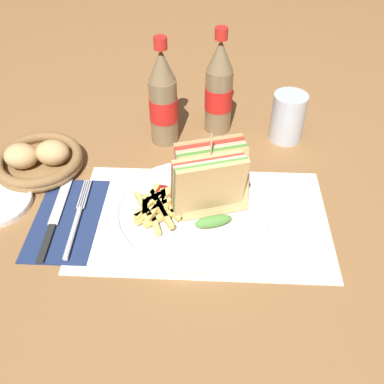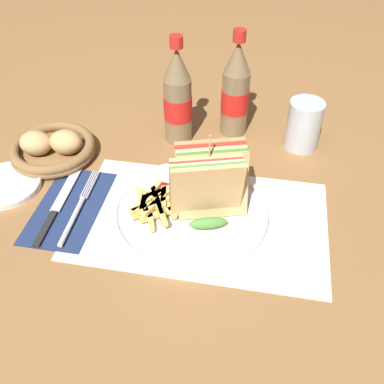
# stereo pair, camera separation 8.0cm
# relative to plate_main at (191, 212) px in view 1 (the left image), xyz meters

# --- Properties ---
(ground_plane) EXTENTS (4.00, 4.00, 0.00)m
(ground_plane) POSITION_rel_plate_main_xyz_m (-0.03, 0.01, -0.01)
(ground_plane) COLOR olive
(placemat) EXTENTS (0.45, 0.27, 0.00)m
(placemat) POSITION_rel_plate_main_xyz_m (0.02, -0.01, -0.01)
(placemat) COLOR silver
(placemat) RESTS_ON ground_plane
(plate_main) EXTENTS (0.28, 0.28, 0.02)m
(plate_main) POSITION_rel_plate_main_xyz_m (0.00, 0.00, 0.00)
(plate_main) COLOR white
(plate_main) RESTS_ON ground_plane
(club_sandwich) EXTENTS (0.14, 0.12, 0.16)m
(club_sandwich) POSITION_rel_plate_main_xyz_m (0.03, 0.00, 0.07)
(club_sandwich) COLOR tan
(club_sandwich) RESTS_ON plate_main
(fries_pile) EXTENTS (0.10, 0.12, 0.02)m
(fries_pile) POSITION_rel_plate_main_xyz_m (-0.06, -0.01, 0.02)
(fries_pile) COLOR #E5C166
(fries_pile) RESTS_ON plate_main
(ketchup_blob) EXTENTS (0.04, 0.03, 0.01)m
(ketchup_blob) POSITION_rel_plate_main_xyz_m (-0.06, 0.03, 0.02)
(ketchup_blob) COLOR maroon
(ketchup_blob) RESTS_ON plate_main
(napkin) EXTENTS (0.12, 0.21, 0.00)m
(napkin) POSITION_rel_plate_main_xyz_m (-0.22, -0.02, -0.01)
(napkin) COLOR navy
(napkin) RESTS_ON ground_plane
(fork) EXTENTS (0.02, 0.20, 0.01)m
(fork) POSITION_rel_plate_main_xyz_m (-0.20, -0.04, -0.00)
(fork) COLOR silver
(fork) RESTS_ON napkin
(knife) EXTENTS (0.02, 0.21, 0.00)m
(knife) POSITION_rel_plate_main_xyz_m (-0.24, -0.02, -0.00)
(knife) COLOR black
(knife) RESTS_ON napkin
(coke_bottle_near) EXTENTS (0.06, 0.06, 0.23)m
(coke_bottle_near) POSITION_rel_plate_main_xyz_m (-0.07, 0.23, 0.09)
(coke_bottle_near) COLOR #7A6647
(coke_bottle_near) RESTS_ON ground_plane
(coke_bottle_far) EXTENTS (0.06, 0.06, 0.23)m
(coke_bottle_far) POSITION_rel_plate_main_xyz_m (0.04, 0.28, 0.09)
(coke_bottle_far) COLOR #7A6647
(coke_bottle_far) RESTS_ON ground_plane
(glass_near) EXTENTS (0.07, 0.07, 0.11)m
(glass_near) POSITION_rel_plate_main_xyz_m (0.19, 0.25, 0.04)
(glass_near) COLOR silver
(glass_near) RESTS_ON ground_plane
(bread_basket) EXTENTS (0.17, 0.17, 0.06)m
(bread_basket) POSITION_rel_plate_main_xyz_m (-0.31, 0.12, 0.01)
(bread_basket) COLOR olive
(bread_basket) RESTS_ON ground_plane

